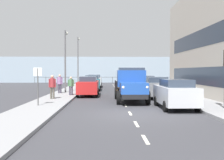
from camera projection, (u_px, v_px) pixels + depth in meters
The scene contains 20 objects.
ground_plane at pixel (118, 94), 24.25m from camera, with size 80.00×80.00×0.00m, color #38383D.
sidewalk_left at pixel (169, 93), 24.38m from camera, with size 2.58×42.42×0.15m, color gray.
sidewalk_right at pixel (67, 93), 24.12m from camera, with size 2.58×42.42×0.15m, color gray.
road_centreline_markings at pixel (119, 94), 23.40m from camera, with size 0.12×37.64×0.01m.
sea_horizon at pixel (112, 70), 48.35m from camera, with size 80.00×0.80×5.00m, color #8C9EAD.
seawall_railing at pixel (112, 78), 44.81m from camera, with size 28.08×0.08×1.20m.
truck_vintage_blue at pixel (131, 85), 17.52m from camera, with size 2.17×5.64×2.43m.
car_silver_kerbside_near at pixel (175, 93), 14.39m from camera, with size 1.89×3.91×1.72m.
car_grey_kerbside_1 at pixel (155, 87), 20.16m from camera, with size 1.92×3.97×1.72m.
car_maroon_kerbside_2 at pixel (145, 84), 25.48m from camera, with size 1.90×4.16×1.72m.
car_black_kerbside_3 at pixel (137, 81), 31.39m from camera, with size 1.88×4.19×1.72m.
car_red_oppositeside_0 at pixel (88, 86), 21.98m from camera, with size 1.80×4.47×1.72m.
car_teal_oppositeside_1 at pixel (92, 83), 28.26m from camera, with size 1.85×4.21×1.72m.
car_white_oppositeside_2 at pixel (94, 81), 33.99m from camera, with size 1.96×4.63×1.72m.
pedestrian_strolling at pixel (52, 85), 18.23m from camera, with size 0.53×0.34×1.76m.
pedestrian_with_bag at pixel (71, 84), 21.10m from camera, with size 0.53×0.34×1.57m.
pedestrian_in_dark_coat at pixel (60, 82), 23.01m from camera, with size 0.53×0.34×1.74m.
lamp_post_promenade at pixel (65, 55), 24.25m from camera, with size 0.32×1.14×6.01m.
lamp_post_far at pixel (78, 57), 33.95m from camera, with size 0.32×1.14×6.73m.
street_sign at pixel (38, 80), 14.66m from camera, with size 0.50×0.07×2.25m.
Camera 1 is at (1.27, 12.49, 2.18)m, focal length 39.72 mm.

